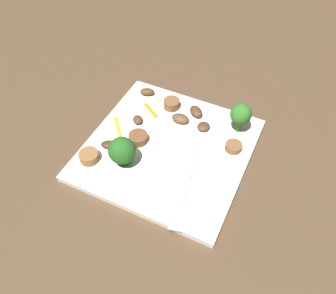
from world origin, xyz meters
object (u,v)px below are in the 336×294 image
sausage_slice_0 (172,104)px  mushroom_4 (180,119)px  mushroom_1 (196,112)px  sausage_slice_2 (138,138)px  broccoli_floret_0 (241,115)px  plate (168,149)px  mushroom_0 (138,120)px  mushroom_2 (110,145)px  sausage_slice_1 (89,157)px  pepper_strip_0 (151,110)px  pepper_strip_2 (118,127)px  mushroom_3 (204,127)px  sausage_slice_3 (234,147)px  mushroom_5 (147,92)px  broccoli_floret_1 (122,151)px  fork (186,185)px

sausage_slice_0 → mushroom_4: (0.03, 0.03, -0.00)m
mushroom_1 → mushroom_4: (0.03, -0.02, 0.00)m
mushroom_1 → sausage_slice_2: bearing=-31.9°
broccoli_floret_0 → sausage_slice_2: broccoli_floret_0 is taller
plate → mushroom_4: 0.06m
mushroom_0 → mushroom_2: size_ratio=0.72×
sausage_slice_1 → pepper_strip_0: bearing=165.6°
mushroom_0 → pepper_strip_2: size_ratio=0.41×
broccoli_floret_0 → mushroom_3: 0.07m
pepper_strip_0 → pepper_strip_2: size_ratio=0.79×
plate → sausage_slice_1: 0.13m
pepper_strip_2 → sausage_slice_1: bearing=-3.8°
sausage_slice_3 → mushroom_3: (-0.02, -0.06, -0.00)m
mushroom_2 → mushroom_4: bearing=141.9°
broccoli_floret_0 → mushroom_5: 0.18m
sausage_slice_1 → plate: bearing=127.4°
plate → mushroom_1: bearing=172.8°
sausage_slice_1 → sausage_slice_3: bearing=121.0°
sausage_slice_1 → mushroom_1: bearing=146.2°
broccoli_floret_1 → mushroom_2: 0.05m
fork → mushroom_3: 0.12m
broccoli_floret_1 → pepper_strip_0: broccoli_floret_1 is taller
sausage_slice_2 → sausage_slice_3: 0.15m
broccoli_floret_0 → pepper_strip_0: size_ratio=1.41×
sausage_slice_1 → mushroom_2: (-0.04, 0.01, -0.00)m
sausage_slice_1 → mushroom_1: 0.20m
mushroom_4 → fork: bearing=28.1°
broccoli_floret_0 → sausage_slice_0: (-0.00, -0.12, -0.03)m
mushroom_0 → mushroom_4: bearing=116.5°
broccoli_floret_0 → mushroom_3: size_ratio=2.42×
broccoli_floret_0 → pepper_strip_0: broccoli_floret_0 is taller
mushroom_0 → plate: bearing=67.9°
plate → mushroom_2: 0.09m
plate → broccoli_floret_0: (-0.08, 0.09, 0.04)m
mushroom_2 → pepper_strip_2: size_ratio=0.57×
sausage_slice_3 → mushroom_4: (-0.02, -0.10, 0.00)m
mushroom_5 → pepper_strip_0: mushroom_5 is taller
plate → pepper_strip_0: bearing=-134.4°
mushroom_3 → pepper_strip_2: size_ratio=0.46×
pepper_strip_0 → broccoli_floret_0: bearing=98.0°
mushroom_2 → mushroom_5: mushroom_5 is taller
sausage_slice_3 → mushroom_5: (-0.06, -0.19, 0.00)m
plate → fork: bearing=45.5°
sausage_slice_1 → mushroom_2: size_ratio=1.07×
mushroom_2 → mushroom_1: bearing=143.1°
fork → broccoli_floret_0: broccoli_floret_0 is taller
mushroom_2 → mushroom_4: 0.13m
broccoli_floret_1 → sausage_slice_1: bearing=-71.6°
sausage_slice_1 → mushroom_1: (-0.17, 0.11, -0.00)m
sausage_slice_0 → sausage_slice_3: size_ratio=1.06×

